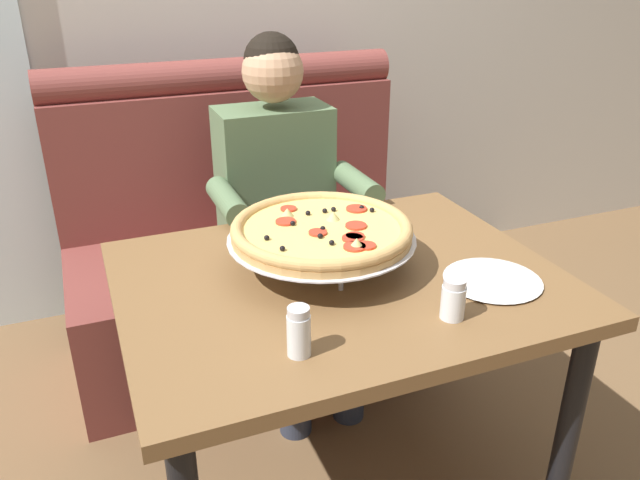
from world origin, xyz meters
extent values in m
cube|color=brown|center=(0.00, 0.79, 0.23)|extent=(1.41, 0.60, 0.46)
cube|color=brown|center=(0.00, 1.18, 0.69)|extent=(1.41, 0.18, 0.65)
cylinder|color=brown|center=(0.00, 1.18, 1.06)|extent=(1.41, 0.14, 0.14)
cube|color=brown|center=(0.00, 0.00, 0.72)|extent=(1.14, 0.89, 0.04)
cylinder|color=black|center=(0.50, -0.38, 0.35)|extent=(0.06, 0.06, 0.70)
cylinder|color=black|center=(-0.50, 0.38, 0.35)|extent=(0.06, 0.06, 0.70)
cylinder|color=black|center=(0.50, 0.38, 0.35)|extent=(0.06, 0.06, 0.70)
cube|color=#2D3342|center=(0.07, 0.54, 0.54)|extent=(0.34, 0.40, 0.15)
cylinder|color=#2D3342|center=(-0.03, 0.29, 0.23)|extent=(0.11, 0.11, 0.46)
cylinder|color=#2D3342|center=(0.17, 0.29, 0.23)|extent=(0.11, 0.11, 0.46)
cube|color=#56704C|center=(0.07, 0.76, 0.74)|extent=(0.40, 0.22, 0.56)
cylinder|color=#56704C|center=(-0.16, 0.54, 0.78)|extent=(0.08, 0.28, 0.08)
cylinder|color=#56704C|center=(0.30, 0.54, 0.78)|extent=(0.08, 0.28, 0.08)
sphere|color=tan|center=(0.07, 0.74, 1.15)|extent=(0.21, 0.21, 0.21)
sphere|color=black|center=(0.07, 0.75, 1.18)|extent=(0.19, 0.19, 0.19)
cylinder|color=silver|center=(-0.03, -0.07, 0.79)|extent=(0.01, 0.01, 0.09)
cylinder|color=silver|center=(-0.14, 0.13, 0.79)|extent=(0.01, 0.01, 0.09)
cylinder|color=silver|center=(0.08, 0.13, 0.79)|extent=(0.01, 0.01, 0.09)
torus|color=silver|center=(-0.03, 0.06, 0.82)|extent=(0.27, 0.27, 0.01)
cylinder|color=silver|center=(-0.03, 0.06, 0.83)|extent=(0.50, 0.50, 0.00)
cylinder|color=tan|center=(-0.03, 0.06, 0.84)|extent=(0.47, 0.47, 0.02)
torus|color=tan|center=(-0.03, 0.06, 0.86)|extent=(0.48, 0.48, 0.03)
cylinder|color=#EFCC6B|center=(-0.03, 0.06, 0.86)|extent=(0.41, 0.41, 0.01)
cylinder|color=red|center=(0.03, -0.09, 0.86)|extent=(0.05, 0.05, 0.01)
cylinder|color=red|center=(0.03, -0.03, 0.86)|extent=(0.05, 0.05, 0.01)
cylinder|color=red|center=(0.11, 0.14, 0.86)|extent=(0.06, 0.06, 0.01)
cylinder|color=red|center=(0.06, 0.03, 0.86)|extent=(0.06, 0.06, 0.01)
cylinder|color=red|center=(0.00, -0.08, 0.86)|extent=(0.06, 0.06, 0.01)
cylinder|color=red|center=(0.02, -0.04, 0.86)|extent=(0.05, 0.05, 0.01)
cylinder|color=red|center=(-0.05, 0.03, 0.86)|extent=(0.05, 0.05, 0.01)
cylinder|color=red|center=(-0.10, 0.13, 0.86)|extent=(0.05, 0.05, 0.01)
cylinder|color=red|center=(-0.07, 0.21, 0.86)|extent=(0.04, 0.04, 0.01)
sphere|color=black|center=(-0.06, 0.00, 0.87)|extent=(0.01, 0.01, 0.01)
sphere|color=black|center=(-0.09, 0.10, 0.87)|extent=(0.01, 0.01, 0.01)
sphere|color=black|center=(0.04, 0.15, 0.87)|extent=(0.01, 0.01, 0.01)
sphere|color=black|center=(0.02, 0.15, 0.87)|extent=(0.01, 0.01, 0.01)
sphere|color=black|center=(-0.17, -0.03, 0.87)|extent=(0.01, 0.01, 0.01)
sphere|color=black|center=(0.12, 0.13, 0.87)|extent=(0.01, 0.01, 0.01)
sphere|color=black|center=(0.14, 0.11, 0.87)|extent=(0.01, 0.01, 0.01)
sphere|color=black|center=(-0.05, -0.05, 0.87)|extent=(0.01, 0.01, 0.01)
sphere|color=black|center=(-0.03, 0.04, 0.87)|extent=(0.01, 0.01, 0.01)
sphere|color=black|center=(-0.03, 0.15, 0.87)|extent=(0.01, 0.01, 0.01)
sphere|color=black|center=(-0.18, 0.04, 0.87)|extent=(0.01, 0.01, 0.01)
cone|color=#CCC675|center=(0.02, 0.10, 0.87)|extent=(0.04, 0.04, 0.02)
cone|color=#CCC675|center=(-0.09, 0.16, 0.87)|extent=(0.04, 0.04, 0.02)
cone|color=#CCC675|center=(0.01, -0.08, 0.87)|extent=(0.04, 0.04, 0.02)
cylinder|color=white|center=(-0.22, -0.29, 0.79)|extent=(0.05, 0.05, 0.09)
cylinder|color=silver|center=(-0.22, -0.29, 0.77)|extent=(0.04, 0.04, 0.06)
cylinder|color=silver|center=(-0.22, -0.29, 0.85)|extent=(0.05, 0.05, 0.02)
cylinder|color=white|center=(0.16, -0.28, 0.78)|extent=(0.06, 0.06, 0.08)
cylinder|color=#A82D19|center=(0.16, -0.28, 0.76)|extent=(0.05, 0.05, 0.04)
cylinder|color=silver|center=(0.16, -0.28, 0.83)|extent=(0.05, 0.05, 0.02)
cylinder|color=white|center=(0.35, -0.17, 0.75)|extent=(0.18, 0.18, 0.01)
cone|color=white|center=(0.35, -0.17, 0.75)|extent=(0.25, 0.25, 0.01)
cylinder|color=black|center=(-0.99, 2.15, 0.22)|extent=(0.02, 0.02, 0.44)
camera|label=1|loc=(-0.59, -1.33, 1.52)|focal=35.28mm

